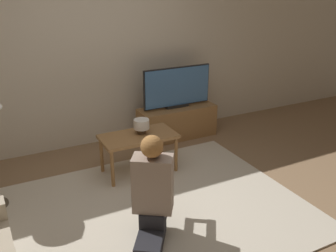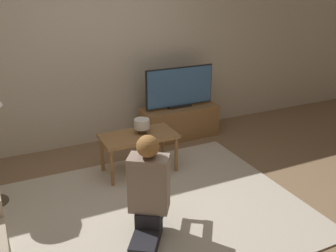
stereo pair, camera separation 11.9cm
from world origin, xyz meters
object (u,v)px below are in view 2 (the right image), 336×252
at_px(coffee_table, 139,139).
at_px(table_lamp, 142,125).
at_px(tv, 180,87).
at_px(person_kneeling, 149,188).

height_order(coffee_table, table_lamp, table_lamp).
relative_size(tv, table_lamp, 5.61).
distance_m(person_kneeling, table_lamp, 1.24).
xyz_separation_m(tv, coffee_table, (-0.90, -0.74, -0.32)).
bearing_deg(table_lamp, person_kneeling, -109.05).
height_order(coffee_table, person_kneeling, person_kneeling).
xyz_separation_m(coffee_table, table_lamp, (0.06, 0.03, 0.16)).
distance_m(coffee_table, table_lamp, 0.17).
bearing_deg(coffee_table, table_lamp, 28.26).
bearing_deg(tv, table_lamp, -140.20).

